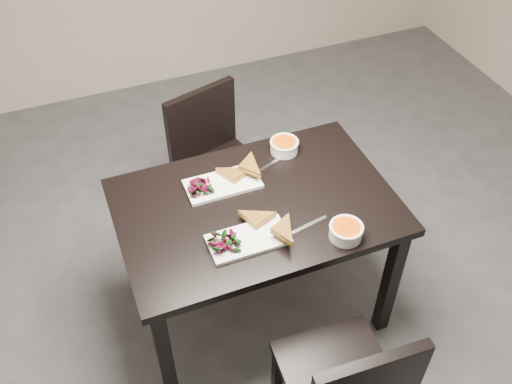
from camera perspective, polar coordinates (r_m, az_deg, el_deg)
ground at (r=2.94m, az=2.25°, el=-14.70°), size 5.00×5.00×0.00m
table at (r=2.56m, az=0.00°, el=-2.73°), size 1.20×0.80×0.75m
chair_far at (r=3.13m, az=-4.12°, el=3.54°), size 0.52×0.52×0.85m
plate_near at (r=2.33m, az=-0.77°, el=-4.73°), size 0.33×0.16×0.02m
sandwich_near at (r=2.33m, az=0.59°, el=-3.47°), size 0.20×0.17×0.05m
salad_near at (r=2.29m, az=-3.12°, el=-4.90°), size 0.10×0.09×0.05m
soup_bowl_near at (r=2.36m, az=8.93°, el=-3.80°), size 0.14×0.14×0.06m
cutlery_near at (r=2.41m, az=5.27°, el=-3.27°), size 0.18×0.05×0.00m
plate_far at (r=2.57m, az=-3.33°, el=0.80°), size 0.33×0.17×0.02m
sandwich_far at (r=2.55m, az=-1.87°, el=1.53°), size 0.20×0.19×0.05m
salad_far at (r=2.53m, az=-5.50°, el=0.75°), size 0.10×0.09×0.05m
soup_bowl_far at (r=2.73m, az=2.82°, el=4.64°), size 0.14×0.14×0.06m
cutlery_far at (r=2.66m, az=0.95°, el=2.49°), size 0.17×0.08×0.00m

